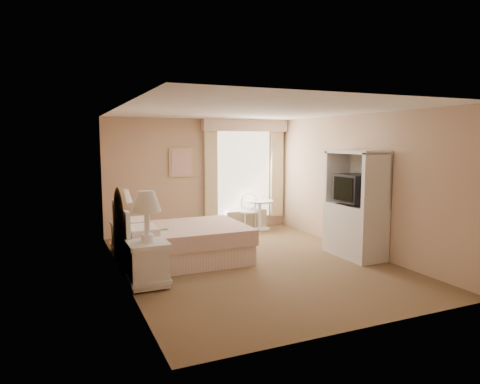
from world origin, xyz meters
name	(u,v)px	position (x,y,z in m)	size (l,w,h in m)	color
room	(253,188)	(0.00, 0.00, 1.25)	(4.21, 5.51, 2.51)	brown
window	(245,170)	(1.05, 2.65, 1.34)	(2.05, 0.22, 2.51)	white
framed_art	(181,163)	(-0.45, 2.71, 1.55)	(0.52, 0.04, 0.62)	tan
bed	(178,242)	(-1.12, 0.56, 0.34)	(2.08, 1.58, 1.40)	tan
nightstand_near	(148,252)	(-1.84, -0.48, 0.50)	(0.55, 0.55, 1.33)	silver
nightstand_far	(124,228)	(-1.84, 1.66, 0.42)	(0.46, 0.46, 1.12)	silver
round_table	(260,210)	(1.30, 2.40, 0.44)	(0.63, 0.63, 0.66)	white
cafe_chair	(250,209)	(1.05, 2.41, 0.49)	(0.48, 0.48, 0.85)	white
armoire	(355,213)	(1.81, -0.34, 0.77)	(0.56, 1.12, 1.86)	silver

